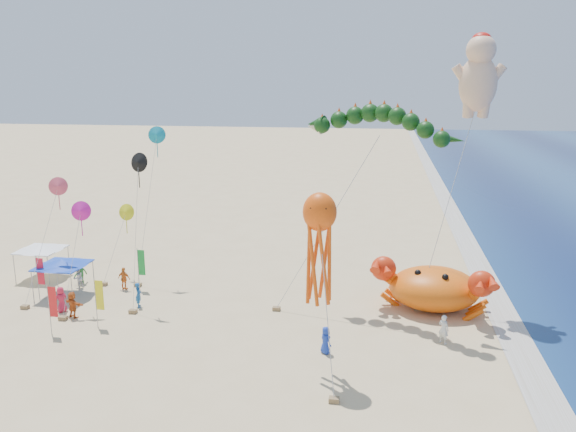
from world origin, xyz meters
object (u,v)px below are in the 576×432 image
object	(u,v)px
dragon_kite	(378,128)
crab_inflatable	(434,287)
cherub_kite	(479,73)
canopy_blue	(62,263)
octopus_kite	(319,240)
canopy_white	(41,247)

from	to	relation	value
dragon_kite	crab_inflatable	bearing A→B (deg)	6.93
cherub_kite	crab_inflatable	bearing A→B (deg)	-132.54
canopy_blue	octopus_kite	bearing A→B (deg)	-21.46
canopy_blue	cherub_kite	bearing A→B (deg)	8.64
canopy_white	dragon_kite	bearing A→B (deg)	-4.16
dragon_kite	cherub_kite	xyz separation A→B (m)	(6.28, 2.86, 3.35)
crab_inflatable	dragon_kite	distance (m)	11.29
canopy_blue	canopy_white	size ratio (longest dim) A/B	1.04
cherub_kite	canopy_blue	distance (m)	31.10
crab_inflatable	dragon_kite	bearing A→B (deg)	-173.07
dragon_kite	canopy_blue	size ratio (longest dim) A/B	3.75
cherub_kite	octopus_kite	bearing A→B (deg)	-126.94
crab_inflatable	cherub_kite	size ratio (longest dim) A/B	0.45
crab_inflatable	canopy_white	xyz separation A→B (m)	(-29.57, 1.35, 0.89)
canopy_blue	canopy_white	bearing A→B (deg)	139.46
dragon_kite	canopy_blue	distance (m)	23.75
crab_inflatable	cherub_kite	bearing A→B (deg)	47.46
crab_inflatable	canopy_white	bearing A→B (deg)	177.39
dragon_kite	canopy_white	bearing A→B (deg)	175.84
octopus_kite	canopy_white	world-z (taller)	octopus_kite
dragon_kite	octopus_kite	size ratio (longest dim) A/B	1.38
canopy_blue	canopy_white	world-z (taller)	same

